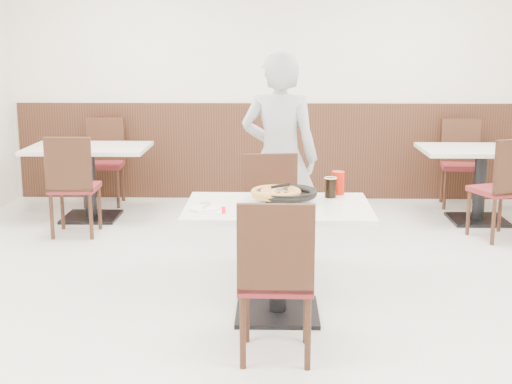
{
  "coord_description": "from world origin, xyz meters",
  "views": [
    {
      "loc": [
        -0.03,
        -4.62,
        1.8
      ],
      "look_at": [
        -0.13,
        -0.3,
        0.88
      ],
      "focal_mm": 50.0,
      "sensor_mm": 36.0,
      "label": 1
    }
  ],
  "objects_px": {
    "pizza_pan": "(286,197)",
    "red_cup": "(338,183)",
    "cola_glass": "(330,188)",
    "main_table": "(278,260)",
    "bg_chair_right_near": "(499,188)",
    "bg_table_right": "(480,185)",
    "chair_near": "(276,277)",
    "side_plate": "(205,208)",
    "bg_chair_right_far": "(461,164)",
    "bg_table_left": "(90,183)",
    "chair_far": "(273,220)",
    "bg_chair_left_near": "(75,185)",
    "pizza": "(276,195)",
    "bg_chair_left_far": "(103,163)",
    "diner_person": "(280,158)"
  },
  "relations": [
    {
      "from": "pizza_pan",
      "to": "red_cup",
      "type": "bearing_deg",
      "value": 38.08
    },
    {
      "from": "pizza_pan",
      "to": "cola_glass",
      "type": "bearing_deg",
      "value": 30.53
    },
    {
      "from": "main_table",
      "to": "bg_chair_right_near",
      "type": "distance_m",
      "value": 2.81
    },
    {
      "from": "bg_table_right",
      "to": "pizza_pan",
      "type": "bearing_deg",
      "value": -128.74
    },
    {
      "from": "pizza_pan",
      "to": "chair_near",
      "type": "bearing_deg",
      "value": -95.42
    },
    {
      "from": "side_plate",
      "to": "bg_chair_right_far",
      "type": "bearing_deg",
      "value": 53.3
    },
    {
      "from": "bg_chair_right_far",
      "to": "bg_table_left",
      "type": "bearing_deg",
      "value": 16.97
    },
    {
      "from": "side_plate",
      "to": "bg_table_right",
      "type": "relative_size",
      "value": 0.16
    },
    {
      "from": "bg_table_left",
      "to": "main_table",
      "type": "bearing_deg",
      "value": -53.68
    },
    {
      "from": "main_table",
      "to": "bg_chair_right_far",
      "type": "bearing_deg",
      "value": 57.69
    },
    {
      "from": "bg_chair_right_far",
      "to": "chair_far",
      "type": "bearing_deg",
      "value": 58.6
    },
    {
      "from": "bg_chair_left_near",
      "to": "bg_chair_right_far",
      "type": "distance_m",
      "value": 4.11
    },
    {
      "from": "pizza",
      "to": "bg_chair_right_near",
      "type": "xyz_separation_m",
      "value": [
        2.05,
        1.88,
        -0.34
      ]
    },
    {
      "from": "cola_glass",
      "to": "bg_chair_left_far",
      "type": "height_order",
      "value": "bg_chair_left_far"
    },
    {
      "from": "main_table",
      "to": "bg_chair_left_far",
      "type": "xyz_separation_m",
      "value": [
        -1.91,
        3.22,
        0.1
      ]
    },
    {
      "from": "bg_table_right",
      "to": "side_plate",
      "type": "bearing_deg",
      "value": -133.09
    },
    {
      "from": "pizza",
      "to": "diner_person",
      "type": "height_order",
      "value": "diner_person"
    },
    {
      "from": "pizza_pan",
      "to": "bg_table_left",
      "type": "bearing_deg",
      "value": 127.8
    },
    {
      "from": "chair_far",
      "to": "bg_chair_left_near",
      "type": "xyz_separation_m",
      "value": [
        -1.85,
        1.28,
        0.0
      ]
    },
    {
      "from": "pizza_pan",
      "to": "bg_table_right",
      "type": "xyz_separation_m",
      "value": [
        2.0,
        2.49,
        -0.42
      ]
    },
    {
      "from": "side_plate",
      "to": "chair_far",
      "type": "bearing_deg",
      "value": 62.41
    },
    {
      "from": "pizza",
      "to": "cola_glass",
      "type": "xyz_separation_m",
      "value": [
        0.37,
        0.2,
        0.0
      ]
    },
    {
      "from": "main_table",
      "to": "bg_table_right",
      "type": "relative_size",
      "value": 1.0
    },
    {
      "from": "main_table",
      "to": "bg_chair_left_far",
      "type": "distance_m",
      "value": 3.74
    },
    {
      "from": "main_table",
      "to": "bg_table_left",
      "type": "bearing_deg",
      "value": 126.32
    },
    {
      "from": "bg_table_right",
      "to": "bg_chair_right_far",
      "type": "bearing_deg",
      "value": 91.6
    },
    {
      "from": "chair_near",
      "to": "pizza",
      "type": "xyz_separation_m",
      "value": [
        -0.0,
        0.69,
        0.34
      ]
    },
    {
      "from": "cola_glass",
      "to": "bg_table_left",
      "type": "bearing_deg",
      "value": 134.02
    },
    {
      "from": "side_plate",
      "to": "cola_glass",
      "type": "distance_m",
      "value": 0.91
    },
    {
      "from": "cola_glass",
      "to": "bg_chair_right_near",
      "type": "height_order",
      "value": "bg_chair_right_near"
    },
    {
      "from": "chair_far",
      "to": "pizza_pan",
      "type": "height_order",
      "value": "chair_far"
    },
    {
      "from": "diner_person",
      "to": "bg_chair_left_near",
      "type": "xyz_separation_m",
      "value": [
        -1.91,
        0.77,
        -0.39
      ]
    },
    {
      "from": "pizza_pan",
      "to": "cola_glass",
      "type": "xyz_separation_m",
      "value": [
        0.31,
        0.18,
        0.02
      ]
    },
    {
      "from": "chair_near",
      "to": "bg_chair_left_near",
      "type": "relative_size",
      "value": 1.0
    },
    {
      "from": "chair_near",
      "to": "side_plate",
      "type": "height_order",
      "value": "chair_near"
    },
    {
      "from": "bg_table_right",
      "to": "bg_chair_right_near",
      "type": "height_order",
      "value": "bg_chair_right_near"
    },
    {
      "from": "pizza",
      "to": "bg_table_right",
      "type": "height_order",
      "value": "pizza"
    },
    {
      "from": "chair_near",
      "to": "pizza_pan",
      "type": "bearing_deg",
      "value": 85.85
    },
    {
      "from": "red_cup",
      "to": "bg_chair_right_far",
      "type": "distance_m",
      "value": 3.3
    },
    {
      "from": "red_cup",
      "to": "bg_chair_left_far",
      "type": "bearing_deg",
      "value": 129.08
    },
    {
      "from": "pizza_pan",
      "to": "bg_table_left",
      "type": "xyz_separation_m",
      "value": [
        -1.95,
        2.52,
        -0.42
      ]
    },
    {
      "from": "chair_near",
      "to": "cola_glass",
      "type": "distance_m",
      "value": 1.02
    },
    {
      "from": "bg_chair_left_far",
      "to": "bg_chair_right_near",
      "type": "relative_size",
      "value": 1.0
    },
    {
      "from": "pizza_pan",
      "to": "bg_chair_right_near",
      "type": "distance_m",
      "value": 2.74
    },
    {
      "from": "red_cup",
      "to": "bg_chair_left_far",
      "type": "distance_m",
      "value": 3.71
    },
    {
      "from": "chair_far",
      "to": "side_plate",
      "type": "bearing_deg",
      "value": 56.04
    },
    {
      "from": "pizza",
      "to": "bg_table_right",
      "type": "distance_m",
      "value": 3.28
    },
    {
      "from": "chair_near",
      "to": "pizza_pan",
      "type": "xyz_separation_m",
      "value": [
        0.07,
        0.7,
        0.32
      ]
    },
    {
      "from": "chair_far",
      "to": "bg_chair_right_near",
      "type": "distance_m",
      "value": 2.41
    },
    {
      "from": "bg_chair_right_far",
      "to": "pizza",
      "type": "bearing_deg",
      "value": 65.01
    }
  ]
}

